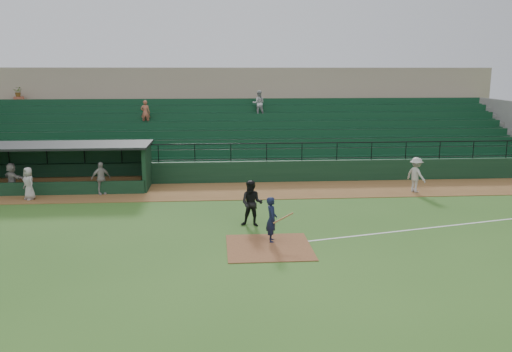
{
  "coord_description": "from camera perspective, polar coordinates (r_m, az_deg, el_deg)",
  "views": [
    {
      "loc": [
        -1.84,
        -18.74,
        6.19
      ],
      "look_at": [
        0.0,
        5.0,
        1.4
      ],
      "focal_mm": 36.86,
      "sensor_mm": 36.0,
      "label": 1
    }
  ],
  "objects": [
    {
      "name": "ground",
      "position": [
        19.82,
        1.13,
        -6.83
      ],
      "size": [
        90.0,
        90.0,
        0.0
      ],
      "primitive_type": "plane",
      "color": "#2D551B",
      "rests_on": "ground"
    },
    {
      "name": "stadium_structure",
      "position": [
        35.46,
        -1.44,
        5.08
      ],
      "size": [
        38.0,
        13.08,
        6.4
      ],
      "color": "black",
      "rests_on": "ground"
    },
    {
      "name": "dugout_player_b",
      "position": [
        27.73,
        -23.44,
        -0.73
      ],
      "size": [
        0.9,
        0.91,
        1.59
      ],
      "primitive_type": "imported",
      "rotation": [
        0.0,
        0.0,
        -0.79
      ],
      "color": "#A5A09B",
      "rests_on": "warning_track"
    },
    {
      "name": "batter_at_plate",
      "position": [
        19.25,
        1.72,
        -4.74
      ],
      "size": [
        1.0,
        0.68,
        1.69
      ],
      "color": "black",
      "rests_on": "ground"
    },
    {
      "name": "foul_line",
      "position": [
        23.08,
        21.08,
        -4.95
      ],
      "size": [
        17.49,
        4.44,
        0.01
      ],
      "primitive_type": "cube",
      "rotation": [
        0.0,
        0.0,
        0.24
      ],
      "color": "white",
      "rests_on": "ground"
    },
    {
      "name": "home_plate_dirt",
      "position": [
        18.87,
        1.42,
        -7.73
      ],
      "size": [
        3.0,
        3.0,
        0.03
      ],
      "primitive_type": "cube",
      "color": "brown",
      "rests_on": "ground"
    },
    {
      "name": "runner",
      "position": [
        28.19,
        16.98,
        0.12
      ],
      "size": [
        1.11,
        1.34,
        1.8
      ],
      "primitive_type": "imported",
      "rotation": [
        0.0,
        0.0,
        2.02
      ],
      "color": "#AAA59F",
      "rests_on": "warning_track"
    },
    {
      "name": "dugout",
      "position": [
        29.78,
        -19.78,
        1.31
      ],
      "size": [
        8.9,
        3.2,
        2.42
      ],
      "color": "black",
      "rests_on": "ground"
    },
    {
      "name": "dugout_player_c",
      "position": [
        29.33,
        -24.96,
        -0.24
      ],
      "size": [
        1.45,
        1.28,
        1.59
      ],
      "primitive_type": "imported",
      "rotation": [
        0.0,
        0.0,
        2.48
      ],
      "color": "#9F9A95",
      "rests_on": "warning_track"
    },
    {
      "name": "warning_track",
      "position": [
        27.5,
        -0.48,
        -1.6
      ],
      "size": [
        40.0,
        4.0,
        0.03
      ],
      "primitive_type": "cube",
      "color": "brown",
      "rests_on": "ground"
    },
    {
      "name": "umpire",
      "position": [
        21.16,
        -0.46,
        -2.99
      ],
      "size": [
        1.07,
        0.93,
        1.88
      ],
      "primitive_type": "imported",
      "rotation": [
        0.0,
        0.0,
        -0.26
      ],
      "color": "black",
      "rests_on": "ground"
    },
    {
      "name": "dugout_player_a",
      "position": [
        27.61,
        -16.49,
        -0.23
      ],
      "size": [
        1.04,
        0.84,
        1.66
      ],
      "primitive_type": "imported",
      "rotation": [
        0.0,
        0.0,
        0.54
      ],
      "color": "#A19B96",
      "rests_on": "warning_track"
    }
  ]
}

